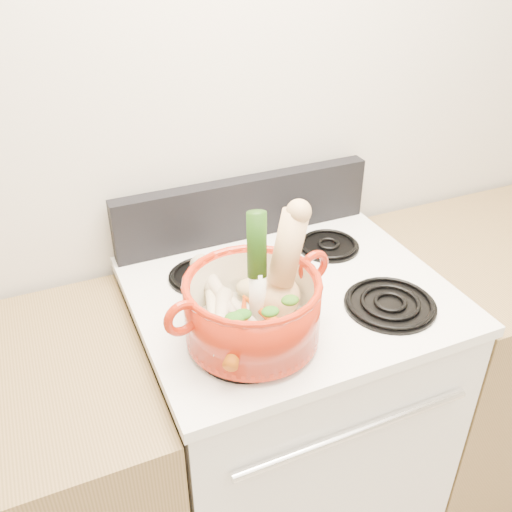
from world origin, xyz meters
name	(u,v)px	position (x,y,z in m)	size (l,w,h in m)	color
wall_back	(237,114)	(0.00, 1.75, 1.30)	(3.50, 0.02, 2.60)	beige
stove_body	(285,422)	(0.00, 1.40, 0.46)	(0.76, 0.65, 0.92)	silver
cooktop	(290,294)	(0.00, 1.40, 0.93)	(0.78, 0.67, 0.03)	white
control_backsplash	(245,208)	(0.00, 1.70, 1.04)	(0.76, 0.05, 0.18)	black
oven_handle	(356,432)	(0.00, 1.06, 0.78)	(0.02, 0.02, 0.60)	silver
burner_front_left	(246,345)	(-0.19, 1.24, 0.96)	(0.22, 0.22, 0.02)	black
burner_front_right	(390,303)	(0.19, 1.24, 0.96)	(0.22, 0.22, 0.02)	black
burner_back_left	(202,275)	(-0.19, 1.54, 0.96)	(0.17, 0.17, 0.02)	black
burner_back_right	(329,245)	(0.19, 1.54, 0.96)	(0.17, 0.17, 0.02)	black
dutch_oven	(252,309)	(-0.17, 1.26, 1.04)	(0.29, 0.29, 0.15)	#A21F0A
pot_handle_left	(182,318)	(-0.33, 1.23, 1.09)	(0.08, 0.08, 0.02)	#A21F0A
pot_handle_right	(314,266)	(-0.01, 1.28, 1.09)	(0.08, 0.08, 0.02)	#A21F0A
squash	(280,266)	(-0.10, 1.27, 1.12)	(0.10, 0.10, 0.25)	tan
leek	(258,267)	(-0.15, 1.27, 1.13)	(0.04, 0.04, 0.27)	white
ginger	(253,289)	(-0.13, 1.35, 1.02)	(0.08, 0.06, 0.05)	tan
parsnip_0	(222,312)	(-0.23, 1.29, 1.02)	(0.05, 0.05, 0.24)	#ECE6C0
parsnip_1	(214,318)	(-0.25, 1.28, 1.03)	(0.04, 0.04, 0.18)	beige
parsnip_2	(238,307)	(-0.19, 1.28, 1.03)	(0.04, 0.04, 0.20)	beige
parsnip_3	(220,322)	(-0.25, 1.25, 1.04)	(0.04, 0.04, 0.18)	beige
parsnip_4	(219,291)	(-0.21, 1.33, 1.05)	(0.05, 0.05, 0.23)	beige
carrot_0	(247,334)	(-0.20, 1.21, 1.01)	(0.03, 0.03, 0.14)	#C33709
carrot_1	(238,341)	(-0.23, 1.19, 1.03)	(0.03, 0.03, 0.15)	#BB4C09
carrot_2	(265,315)	(-0.14, 1.24, 1.03)	(0.03, 0.03, 0.15)	#C34909
carrot_3	(238,333)	(-0.22, 1.21, 1.03)	(0.03, 0.03, 0.13)	#D1550A
carrot_4	(244,322)	(-0.20, 1.23, 1.04)	(0.03, 0.03, 0.14)	#C03B09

